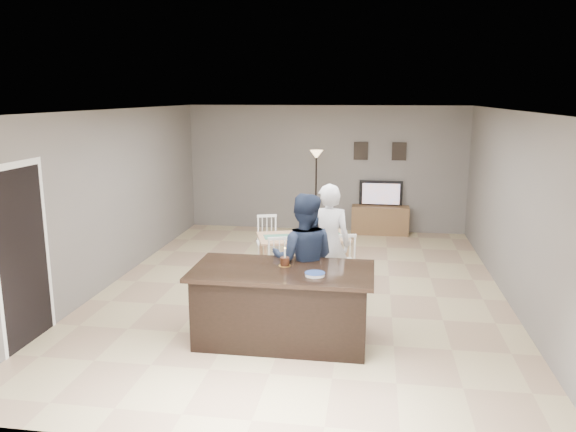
# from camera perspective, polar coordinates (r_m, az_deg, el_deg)

# --- Properties ---
(floor) EXTENTS (8.00, 8.00, 0.00)m
(floor) POSITION_cam_1_polar(r_m,az_deg,el_deg) (8.64, 1.39, -7.52)
(floor) COLOR tan
(floor) RESTS_ON ground
(room_shell) EXTENTS (8.00, 8.00, 8.00)m
(room_shell) POSITION_cam_1_polar(r_m,az_deg,el_deg) (8.23, 1.45, 3.55)
(room_shell) COLOR slate
(room_shell) RESTS_ON floor
(kitchen_island) EXTENTS (2.15, 1.10, 0.90)m
(kitchen_island) POSITION_cam_1_polar(r_m,az_deg,el_deg) (6.81, -0.56, -8.97)
(kitchen_island) COLOR black
(kitchen_island) RESTS_ON floor
(tv_console) EXTENTS (1.20, 0.40, 0.60)m
(tv_console) POSITION_cam_1_polar(r_m,az_deg,el_deg) (12.12, 9.33, -0.41)
(tv_console) COLOR brown
(tv_console) RESTS_ON floor
(television) EXTENTS (0.91, 0.12, 0.53)m
(television) POSITION_cam_1_polar(r_m,az_deg,el_deg) (12.08, 9.42, 2.27)
(television) COLOR black
(television) RESTS_ON tv_console
(tv_screen_glow) EXTENTS (0.78, 0.00, 0.78)m
(tv_screen_glow) POSITION_cam_1_polar(r_m,az_deg,el_deg) (12.00, 9.42, 2.23)
(tv_screen_glow) COLOR orange
(tv_screen_glow) RESTS_ON tv_console
(picture_frames) EXTENTS (1.10, 0.02, 0.38)m
(picture_frames) POSITION_cam_1_polar(r_m,az_deg,el_deg) (12.10, 9.32, 6.52)
(picture_frames) COLOR black
(picture_frames) RESTS_ON room_shell
(doorway) EXTENTS (0.00, 2.10, 2.65)m
(doorway) POSITION_cam_1_polar(r_m,az_deg,el_deg) (7.22, -25.41, -2.27)
(doorway) COLOR black
(doorway) RESTS_ON floor
(woman) EXTENTS (0.63, 0.41, 1.72)m
(woman) POSITION_cam_1_polar(r_m,az_deg,el_deg) (7.91, 4.11, -2.87)
(woman) COLOR silver
(woman) RESTS_ON floor
(man) EXTENTS (0.84, 0.66, 1.72)m
(man) POSITION_cam_1_polar(r_m,az_deg,el_deg) (7.17, 1.60, -4.46)
(man) COLOR #1C263E
(man) RESTS_ON floor
(birthday_cake) EXTENTS (0.15, 0.15, 0.23)m
(birthday_cake) POSITION_cam_1_polar(r_m,az_deg,el_deg) (6.77, -0.33, -4.63)
(birthday_cake) COLOR gold
(birthday_cake) RESTS_ON kitchen_island
(plate_stack) EXTENTS (0.23, 0.23, 0.04)m
(plate_stack) POSITION_cam_1_polar(r_m,az_deg,el_deg) (6.42, 2.75, -5.92)
(plate_stack) COLOR white
(plate_stack) RESTS_ON kitchen_island
(dining_table) EXTENTS (1.79, 1.96, 0.88)m
(dining_table) POSITION_cam_1_polar(r_m,az_deg,el_deg) (9.13, 1.52, -2.75)
(dining_table) COLOR tan
(dining_table) RESTS_ON floor
(floor_lamp) EXTENTS (0.27, 0.27, 1.80)m
(floor_lamp) POSITION_cam_1_polar(r_m,az_deg,el_deg) (11.71, 2.89, 4.72)
(floor_lamp) COLOR black
(floor_lamp) RESTS_ON floor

